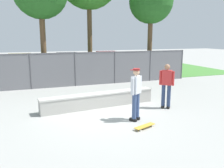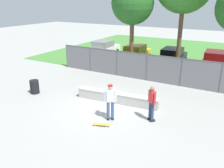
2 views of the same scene
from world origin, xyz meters
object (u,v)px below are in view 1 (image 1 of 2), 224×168
Objects in this scene: bystander at (167,84)px; skateboard at (145,126)px; tree_mid at (151,2)px; car_yellow at (21,65)px; concrete_ledge at (99,100)px; car_red at (108,61)px; car_black at (69,63)px; skateboarder at (136,92)px.

skateboard is at bearing -137.90° from bystander.
skateboard is 10.74m from tree_mid.
skateboard is at bearing -72.62° from car_yellow.
concrete_ledge is 1.15× the size of car_yellow.
car_yellow is at bearing 108.47° from concrete_ledge.
bystander reaches higher than car_red.
car_black is at bearing 1.69° from car_yellow.
skateboard is (0.67, -2.75, -0.23)m from concrete_ledge.
tree_mid is 6.34m from car_red.
car_red reaches higher than skateboard.
car_red is 11.08m from bystander.
skateboarder is (0.71, -1.98, 0.73)m from concrete_ledge.
car_black is at bearing -171.22° from car_red.
concrete_ledge is 2.68× the size of skateboarder.
skateboarder reaches higher than concrete_ledge.
bystander reaches higher than concrete_ledge.
concrete_ledge is at bearing -92.58° from car_black.
car_red is at bearing 8.78° from car_black.
car_red is 2.35× the size of bystander.
tree_mid is at bearing 60.48° from skateboard.
tree_mid is 1.55× the size of car_yellow.
tree_mid is 1.55× the size of car_black.
car_black is at bearing 91.15° from skateboard.
car_yellow reaches higher than skateboard.
skateboarder is 12.30m from car_red.
skateboard is 13.07m from car_red.
skateboard is at bearing -76.40° from concrete_ledge.
tree_mid reaches higher than car_red.
skateboard is at bearing -93.17° from skateboarder.
car_yellow is at bearing 118.39° from bystander.
car_black is at bearing 101.25° from bystander.
car_red is at bearing 75.12° from skateboarder.
skateboarder is 0.43× the size of car_black.
car_red is at bearing 82.93° from bystander.
concrete_ledge is at bearing 103.60° from skateboard.
tree_mid reaches higher than skateboarder.
car_black reaches higher than concrete_ledge.
car_yellow is 6.99m from car_red.
skateboarder is 0.43× the size of car_red.
skateboard is at bearing -88.85° from car_black.
car_yellow is (-8.43, 3.78, -4.30)m from tree_mid.
skateboarder is 9.70m from tree_mid.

